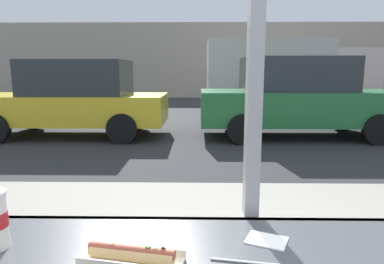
{
  "coord_description": "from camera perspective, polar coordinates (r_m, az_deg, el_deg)",
  "views": [
    {
      "loc": [
        -0.19,
        -1.11,
        1.52
      ],
      "look_at": [
        -0.25,
        2.16,
        0.94
      ],
      "focal_mm": 32.03,
      "sensor_mm": 36.0,
      "label": 1
    }
  ],
  "objects": [
    {
      "name": "loose_straw",
      "position": [
        1.01,
        8.87,
        -20.6
      ],
      "size": [
        0.19,
        0.04,
        0.01
      ],
      "primitive_type": "cylinder",
      "rotation": [
        0.0,
        1.57,
        -0.16
      ],
      "color": "white",
      "rests_on": "window_counter"
    },
    {
      "name": "napkin_wrapper",
      "position": [
        1.13,
        12.3,
        -17.2
      ],
      "size": [
        0.15,
        0.13,
        0.0
      ],
      "primitive_type": "cube",
      "rotation": [
        0.0,
        0.0,
        -0.41
      ],
      "color": "white",
      "rests_on": "window_counter"
    },
    {
      "name": "sidewalk_strip",
      "position": [
        3.09,
        4.73,
        -18.0
      ],
      "size": [
        16.0,
        2.8,
        0.14
      ],
      "primitive_type": "cube",
      "color": "#9E998E",
      "rests_on": "ground"
    },
    {
      "name": "parked_car_green",
      "position": [
        8.28,
        17.2,
        5.5
      ],
      "size": [
        4.54,
        1.97,
        1.82
      ],
      "color": "#236B38",
      "rests_on": "ground"
    },
    {
      "name": "parked_car_yellow",
      "position": [
        8.47,
        -19.04,
        5.29
      ],
      "size": [
        4.36,
        1.93,
        1.76
      ],
      "color": "gold",
      "rests_on": "ground"
    },
    {
      "name": "hotdog_tray_near",
      "position": [
        1.0,
        -10.02,
        -19.57
      ],
      "size": [
        0.29,
        0.15,
        0.05
      ],
      "color": "beige",
      "rests_on": "window_counter"
    },
    {
      "name": "building_facade_far",
      "position": [
        20.16,
        1.6,
        11.75
      ],
      "size": [
        28.0,
        1.2,
        4.15
      ],
      "primitive_type": "cube",
      "color": "#A89E8E",
      "rests_on": "ground"
    },
    {
      "name": "ground_plane",
      "position": [
        9.24,
        2.2,
        0.7
      ],
      "size": [
        60.0,
        60.0,
        0.0
      ],
      "primitive_type": "plane",
      "color": "#2D2D30"
    },
    {
      "name": "box_truck",
      "position": [
        14.3,
        15.44,
        9.76
      ],
      "size": [
        6.44,
        2.44,
        2.7
      ],
      "color": "beige",
      "rests_on": "ground"
    }
  ]
}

